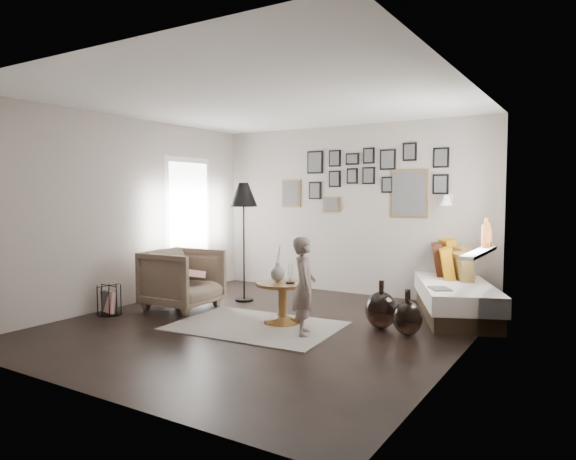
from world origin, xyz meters
The scene contains 23 objects.
ground centered at (0.00, 0.00, 0.00)m, with size 4.80×4.80×0.00m, color black.
wall_back centered at (0.00, 2.40, 1.30)m, with size 4.50×4.50×0.00m, color #A0958C.
wall_front centered at (0.00, -2.40, 1.30)m, with size 4.50×4.50×0.00m, color #A0958C.
wall_left centered at (-2.25, 0.00, 1.30)m, with size 4.80×4.80×0.00m, color #A0958C.
wall_right centered at (2.25, 0.00, 1.30)m, with size 4.80×4.80×0.00m, color #A0958C.
ceiling centered at (0.00, 0.00, 2.60)m, with size 4.80×4.80×0.00m, color white.
door_left centered at (-2.23, 1.20, 1.05)m, with size 0.00×2.14×2.14m.
window_right centered at (2.18, 1.34, 0.93)m, with size 0.15×1.32×1.30m.
gallery_wall centered at (0.29, 2.38, 1.74)m, with size 2.74×0.03×1.08m.
wall_sconce centered at (1.55, 2.13, 1.46)m, with size 0.18×0.36×0.16m.
rug centered at (-0.05, -0.05, 0.01)m, with size 1.89×1.32×0.01m, color white.
pedestal_table centered at (0.14, 0.22, 0.23)m, with size 0.63×0.63×0.50m.
vase centered at (0.06, 0.24, 0.63)m, with size 0.18×0.18×0.45m.
candles centered at (0.25, 0.22, 0.61)m, with size 0.11×0.11×0.23m.
daybed centered at (1.81, 1.76, 0.29)m, with size 1.50×2.06×0.93m.
magazine_on_daybed centered at (1.76, 1.11, 0.44)m, with size 0.21×0.29×0.02m, color black.
armchair centered at (-1.45, 0.22, 0.40)m, with size 0.86×0.88×0.80m, color brown.
armchair_cushion centered at (-1.42, 0.27, 0.48)m, with size 0.36×0.36×0.09m, color white.
floor_lamp centered at (-1.03, 1.05, 1.47)m, with size 0.40×0.40×1.70m.
magazine_basket centered at (-2.00, -0.55, 0.18)m, with size 0.32×0.32×0.37m.
demijohn_large centered at (1.23, 0.63, 0.22)m, with size 0.37×0.37×0.56m.
demijohn_small centered at (1.58, 0.51, 0.19)m, with size 0.33×0.33×0.51m.
child centered at (0.61, -0.08, 0.54)m, with size 0.39×0.26×1.08m, color #6D5D56.
Camera 1 is at (3.36, -4.87, 1.54)m, focal length 32.00 mm.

